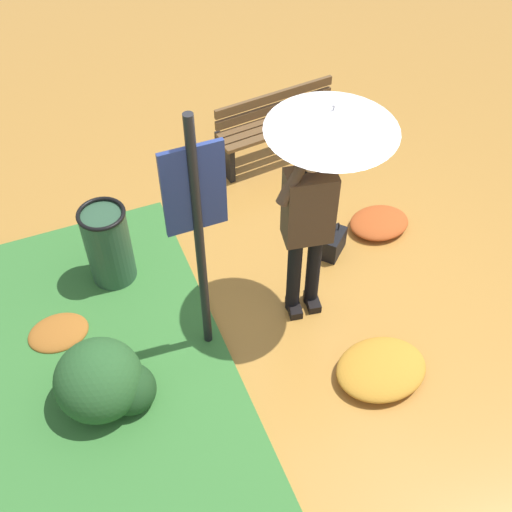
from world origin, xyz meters
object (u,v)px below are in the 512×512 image
Objects in this scene: person_with_umbrella at (321,165)px; park_bench at (279,127)px; info_sign_post at (197,218)px; handbag at (334,243)px; trash_bin at (109,247)px.

park_bench is at bearing 73.87° from person_with_umbrella.
person_with_umbrella is at bearing 4.52° from info_sign_post.
person_with_umbrella is 1.46× the size of park_bench.
info_sign_post is (-0.98, -0.08, -0.11)m from person_with_umbrella.
info_sign_post is 2.03m from handbag.
info_sign_post reaches higher than handbag.
info_sign_post is 2.76× the size of trash_bin.
info_sign_post is 6.22× the size of handbag.
person_with_umbrella is at bearing -106.13° from park_bench.
trash_bin is (-2.01, 0.47, 0.29)m from handbag.
info_sign_post is at bearing -160.17° from handbag.
park_bench is (0.58, 2.00, -1.15)m from person_with_umbrella.
person_with_umbrella is 2.38m from park_bench.
info_sign_post is 2.80m from park_bench.
handbag is (0.48, 0.45, -1.42)m from person_with_umbrella.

